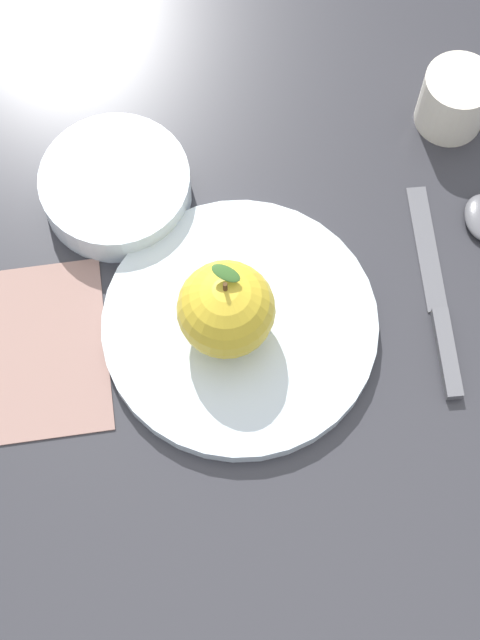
# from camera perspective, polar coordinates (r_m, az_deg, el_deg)

# --- Properties ---
(ground_plane) EXTENTS (2.40, 2.40, 0.00)m
(ground_plane) POSITION_cam_1_polar(r_m,az_deg,el_deg) (0.82, 2.31, 0.07)
(ground_plane) COLOR #2D2D33
(dinner_plate) EXTENTS (0.24, 0.24, 0.02)m
(dinner_plate) POSITION_cam_1_polar(r_m,az_deg,el_deg) (0.81, -0.00, -0.28)
(dinner_plate) COLOR silver
(dinner_plate) RESTS_ON ground_plane
(apple) EXTENTS (0.08, 0.08, 0.09)m
(apple) POSITION_cam_1_polar(r_m,az_deg,el_deg) (0.76, -0.85, 0.64)
(apple) COLOR gold
(apple) RESTS_ON dinner_plate
(side_bowl) EXTENTS (0.14, 0.14, 0.04)m
(side_bowl) POSITION_cam_1_polar(r_m,az_deg,el_deg) (0.86, -7.52, 8.08)
(side_bowl) COLOR silver
(side_bowl) RESTS_ON ground_plane
(cup) EXTENTS (0.06, 0.06, 0.06)m
(cup) POSITION_cam_1_polar(r_m,az_deg,el_deg) (0.91, 12.84, 12.96)
(cup) COLOR silver
(cup) RESTS_ON ground_plane
(knife) EXTENTS (0.21, 0.04, 0.01)m
(knife) POSITION_cam_1_polar(r_m,az_deg,el_deg) (0.84, 11.86, 0.73)
(knife) COLOR #59595E
(knife) RESTS_ON ground_plane
(linen_napkin) EXTENTS (0.18, 0.13, 0.00)m
(linen_napkin) POSITION_cam_1_polar(r_m,az_deg,el_deg) (0.83, -11.65, -1.70)
(linen_napkin) COLOR gray
(linen_napkin) RESTS_ON ground_plane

